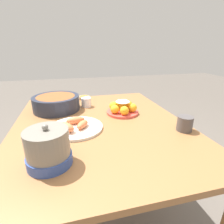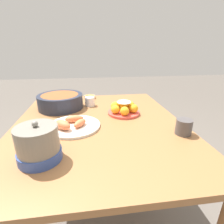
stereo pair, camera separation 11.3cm
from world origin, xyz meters
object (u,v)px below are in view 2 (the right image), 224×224
seafood_platter (73,125)px  warming_pot (38,144)px  cake_plate (124,109)px  cup_near (184,127)px  cup_far (90,101)px  serving_bowl (60,101)px  dining_table (99,136)px  sauce_bowl (90,97)px

seafood_platter → warming_pot: size_ratio=1.73×
cake_plate → cup_near: bearing=-142.6°
cake_plate → cup_far: size_ratio=2.98×
serving_bowl → cup_near: serving_bowl is taller
dining_table → warming_pot: size_ratio=6.99×
cake_plate → seafood_platter: (-0.18, 0.33, -0.02)m
seafood_platter → cup_far: cup_far is taller
cup_near → warming_pot: (-0.13, 0.70, 0.03)m
dining_table → warming_pot: bearing=142.4°
warming_pot → cup_near: bearing=-79.5°
dining_table → cup_far: 0.35m
dining_table → seafood_platter: 0.20m
serving_bowl → seafood_platter: 0.37m
serving_bowl → cup_near: (-0.52, -0.70, -0.01)m
cup_far → warming_pot: bearing=162.0°
serving_bowl → warming_pot: bearing=-179.9°
cup_far → warming_pot: 0.70m
cup_far → cake_plate: bearing=-131.8°
cup_near → sauce_bowl: bearing=32.9°
cake_plate → sauce_bowl: (0.41, 0.23, -0.02)m
sauce_bowl → cup_near: cup_near is taller
sauce_bowl → cake_plate: bearing=-151.1°
dining_table → cake_plate: 0.25m
sauce_bowl → serving_bowl: bearing=136.0°
sauce_bowl → cup_far: bearing=179.4°
dining_table → warming_pot: warming_pot is taller
dining_table → sauce_bowl: 0.54m
sauce_bowl → seafood_platter: seafood_platter is taller
seafood_platter → sauce_bowl: bearing=-10.5°
sauce_bowl → cup_near: (-0.74, -0.48, 0.03)m
cup_near → warming_pot: 0.71m
dining_table → cup_far: size_ratio=16.72×
dining_table → serving_bowl: serving_bowl is taller
cake_plate → warming_pot: bearing=136.3°
dining_table → cup_near: (-0.21, -0.44, 0.14)m
seafood_platter → cup_near: size_ratio=3.61×
dining_table → cake_plate: bearing=-55.9°
sauce_bowl → cup_near: size_ratio=1.16×
seafood_platter → cup_near: cup_near is taller
serving_bowl → seafood_platter: bearing=-162.5°
sauce_bowl → warming_pot: warming_pot is taller
seafood_platter → cup_near: 0.61m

